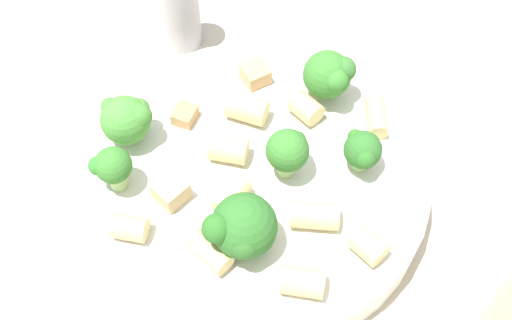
{
  "coord_description": "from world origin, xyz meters",
  "views": [
    {
      "loc": [
        0.23,
        -0.03,
        0.39
      ],
      "look_at": [
        0.0,
        0.0,
        0.04
      ],
      "focal_mm": 45.0,
      "sensor_mm": 36.0,
      "label": 1
    }
  ],
  "objects": [
    {
      "name": "rigatoni_9",
      "position": [
        -0.04,
        0.04,
        0.04
      ],
      "size": [
        0.03,
        0.03,
        0.02
      ],
      "primitive_type": "cylinder",
      "rotation": [
        1.57,
        0.0,
        2.17
      ],
      "color": "#E0C67F",
      "rests_on": "pasta_bowl"
    },
    {
      "name": "broccoli_floret_5",
      "position": [
        0.0,
        -0.09,
        0.05
      ],
      "size": [
        0.03,
        0.03,
        0.04
      ],
      "color": "#9EC175",
      "rests_on": "pasta_bowl"
    },
    {
      "name": "rigatoni_4",
      "position": [
        -0.01,
        -0.02,
        0.04
      ],
      "size": [
        0.02,
        0.03,
        0.02
      ],
      "primitive_type": "cylinder",
      "rotation": [
        1.57,
        0.0,
        2.78
      ],
      "color": "#E0C67F",
      "rests_on": "pasta_bowl"
    },
    {
      "name": "rigatoni_5",
      "position": [
        0.09,
        0.01,
        0.04
      ],
      "size": [
        0.02,
        0.03,
        0.02
      ],
      "primitive_type": "cylinder",
      "rotation": [
        1.57,
        0.0,
        2.83
      ],
      "color": "#E0C67F",
      "rests_on": "pasta_bowl"
    },
    {
      "name": "broccoli_floret_0",
      "position": [
        -0.05,
        0.06,
        0.05
      ],
      "size": [
        0.04,
        0.04,
        0.04
      ],
      "color": "#9EC175",
      "rests_on": "pasta_bowl"
    },
    {
      "name": "rigatoni_3",
      "position": [
        0.02,
        -0.02,
        0.04
      ],
      "size": [
        0.03,
        0.03,
        0.01
      ],
      "primitive_type": "cylinder",
      "rotation": [
        1.57,
        0.0,
        0.8
      ],
      "color": "#E0C67F",
      "rests_on": "pasta_bowl"
    },
    {
      "name": "broccoli_floret_3",
      "position": [
        -0.04,
        -0.08,
        0.05
      ],
      "size": [
        0.03,
        0.04,
        0.04
      ],
      "color": "#84AD60",
      "rests_on": "pasta_bowl"
    },
    {
      "name": "chicken_chunk_1",
      "position": [
        0.01,
        -0.06,
        0.04
      ],
      "size": [
        0.03,
        0.03,
        0.02
      ],
      "primitive_type": "cube",
      "rotation": [
        0.0,
        0.0,
        2.23
      ],
      "color": "tan",
      "rests_on": "pasta_bowl"
    },
    {
      "name": "rigatoni_0",
      "position": [
        -0.04,
        -0.0,
        0.04
      ],
      "size": [
        0.03,
        0.03,
        0.02
      ],
      "primitive_type": "cylinder",
      "rotation": [
        1.57,
        0.0,
        2.64
      ],
      "color": "#E0C67F",
      "rests_on": "pasta_bowl"
    },
    {
      "name": "broccoli_floret_4",
      "position": [
        0.01,
        0.07,
        0.05
      ],
      "size": [
        0.03,
        0.03,
        0.03
      ],
      "color": "#9EC175",
      "rests_on": "pasta_bowl"
    },
    {
      "name": "rigatoni_2",
      "position": [
        0.07,
        0.06,
        0.04
      ],
      "size": [
        0.03,
        0.03,
        0.02
      ],
      "primitive_type": "cylinder",
      "rotation": [
        1.57,
        0.0,
        2.19
      ],
      "color": "#E0C67F",
      "rests_on": "pasta_bowl"
    },
    {
      "name": "rigatoni_6",
      "position": [
        -0.03,
        0.09,
        0.04
      ],
      "size": [
        0.03,
        0.02,
        0.01
      ],
      "primitive_type": "cylinder",
      "rotation": [
        1.57,
        0.0,
        1.43
      ],
      "color": "#E0C67F",
      "rests_on": "pasta_bowl"
    },
    {
      "name": "pasta_bowl",
      "position": [
        0.0,
        0.0,
        0.02
      ],
      "size": [
        0.23,
        0.23,
        0.03
      ],
      "color": "silver",
      "rests_on": "ground_plane"
    },
    {
      "name": "rigatoni_7",
      "position": [
        0.04,
        -0.08,
        0.04
      ],
      "size": [
        0.02,
        0.03,
        0.02
      ],
      "primitive_type": "cylinder",
      "rotation": [
        1.57,
        0.0,
        2.81
      ],
      "color": "#E0C67F",
      "rests_on": "pasta_bowl"
    },
    {
      "name": "rigatoni_1",
      "position": [
        0.05,
        0.03,
        0.04
      ],
      "size": [
        0.02,
        0.03,
        0.02
      ],
      "primitive_type": "cylinder",
      "rotation": [
        1.57,
        0.0,
        2.92
      ],
      "color": "#E0C67F",
      "rests_on": "pasta_bowl"
    },
    {
      "name": "broccoli_floret_1",
      "position": [
        0.05,
        -0.02,
        0.05
      ],
      "size": [
        0.04,
        0.05,
        0.04
      ],
      "color": "#93B766",
      "rests_on": "pasta_bowl"
    },
    {
      "name": "rigatoni_8",
      "position": [
        0.06,
        -0.04,
        0.04
      ],
      "size": [
        0.03,
        0.03,
        0.01
      ],
      "primitive_type": "cylinder",
      "rotation": [
        1.57,
        0.0,
        2.24
      ],
      "color": "#E0C67F",
      "rests_on": "pasta_bowl"
    },
    {
      "name": "broccoli_floret_2",
      "position": [
        0.0,
        0.02,
        0.05
      ],
      "size": [
        0.03,
        0.03,
        0.04
      ],
      "color": "#9EC175",
      "rests_on": "pasta_bowl"
    },
    {
      "name": "chicken_chunk_0",
      "position": [
        -0.05,
        -0.04,
        0.03
      ],
      "size": [
        0.02,
        0.02,
        0.01
      ],
      "primitive_type": "cube",
      "rotation": [
        0.0,
        0.0,
        2.63
      ],
      "color": "tan",
      "rests_on": "pasta_bowl"
    },
    {
      "name": "chicken_chunk_2",
      "position": [
        -0.08,
        0.01,
        0.04
      ],
      "size": [
        0.02,
        0.02,
        0.01
      ],
      "primitive_type": "cube",
      "rotation": [
        0.0,
        0.0,
        0.38
      ],
      "color": "tan",
      "rests_on": "pasta_bowl"
    },
    {
      "name": "ground_plane",
      "position": [
        0.0,
        0.0,
        0.0
      ],
      "size": [
        2.0,
        2.0,
        0.0
      ],
      "primitive_type": "plane",
      "color": "#BCB29E"
    }
  ]
}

